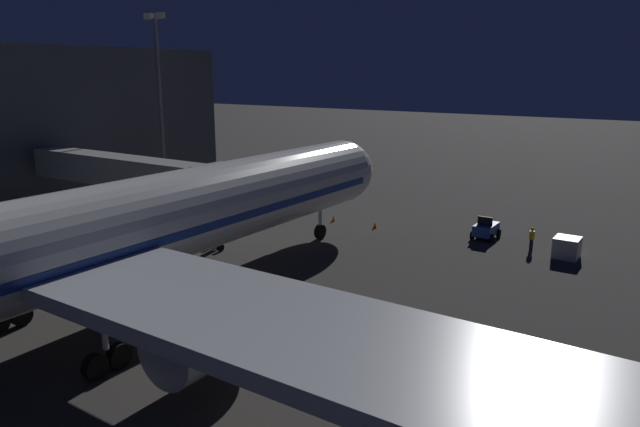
% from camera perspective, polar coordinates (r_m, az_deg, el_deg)
% --- Properties ---
extents(ground_plane, '(320.00, 320.00, 0.00)m').
position_cam_1_polar(ground_plane, '(38.88, -11.35, -7.11)').
color(ground_plane, '#383533').
extents(airliner_at_gate, '(52.44, 61.55, 17.37)m').
position_cam_1_polar(airliner_at_gate, '(31.23, -25.58, -3.58)').
color(airliner_at_gate, silver).
rests_on(airliner_at_gate, ground_plane).
extents(jet_bridge, '(24.51, 3.40, 6.78)m').
position_cam_1_polar(jet_bridge, '(51.10, -16.90, 3.69)').
color(jet_bridge, '#9E9E99').
rests_on(jet_bridge, ground_plane).
extents(apron_floodlight_mast, '(2.90, 0.50, 19.75)m').
position_cam_1_polar(apron_floodlight_mast, '(68.46, -15.45, 11.34)').
color(apron_floodlight_mast, '#59595E').
rests_on(apron_floodlight_mast, ground_plane).
extents(baggage_tug_lead, '(1.86, 2.64, 1.95)m').
position_cam_1_polar(baggage_tug_lead, '(50.71, 15.92, -1.50)').
color(baggage_tug_lead, '#234C9E').
rests_on(baggage_tug_lead, ground_plane).
extents(baggage_container_near_belt, '(1.78, 1.87, 1.56)m').
position_cam_1_polar(baggage_container_near_belt, '(47.58, 22.99, -3.08)').
color(baggage_container_near_belt, '#B7BABF').
rests_on(baggage_container_near_belt, ground_plane).
extents(ground_crew_near_nose_gear, '(0.40, 0.40, 1.87)m').
position_cam_1_polar(ground_crew_near_nose_gear, '(48.31, 20.00, -2.26)').
color(ground_crew_near_nose_gear, black).
rests_on(ground_crew_near_nose_gear, ground_plane).
extents(traffic_cone_nose_port, '(0.36, 0.36, 0.55)m').
position_cam_1_polar(traffic_cone_nose_port, '(52.27, 5.38, -1.14)').
color(traffic_cone_nose_port, orange).
rests_on(traffic_cone_nose_port, ground_plane).
extents(traffic_cone_nose_starboard, '(0.36, 0.36, 0.55)m').
position_cam_1_polar(traffic_cone_nose_starboard, '(54.43, 1.31, -0.48)').
color(traffic_cone_nose_starboard, orange).
rests_on(traffic_cone_nose_starboard, ground_plane).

